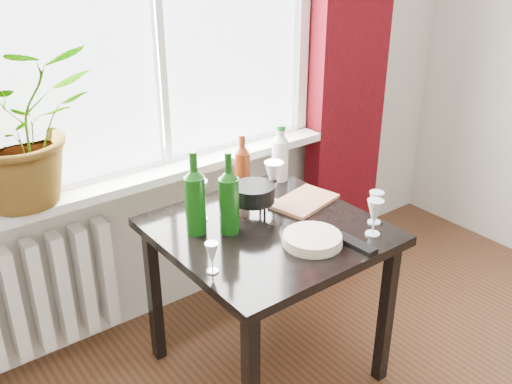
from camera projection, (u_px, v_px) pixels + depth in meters
windowsill at (173, 169)px, 2.69m from camera, size 1.72×0.20×0.04m
curtain at (351, 42)px, 3.09m from camera, size 0.50×0.12×2.56m
radiator at (26, 301)px, 2.49m from camera, size 0.80×0.10×0.55m
table at (268, 246)px, 2.39m from camera, size 0.85×0.85×0.74m
potted_plant at (18, 126)px, 2.21m from camera, size 0.59×0.52×0.64m
wine_bottle_left at (195, 192)px, 2.24m from camera, size 0.10×0.10×0.36m
wine_bottle_right at (229, 192)px, 2.25m from camera, size 0.10×0.10×0.35m
bottle_amber at (242, 164)px, 2.59m from camera, size 0.09×0.09×0.29m
cleaning_bottle at (280, 153)px, 2.73m from camera, size 0.10×0.10×0.28m
wineglass_front_right at (374, 217)px, 2.27m from camera, size 0.09×0.09×0.16m
wineglass_far_right at (375, 207)px, 2.36m from camera, size 0.08×0.08×0.15m
wineglass_back_center at (274, 182)px, 2.51m from camera, size 0.10×0.10×0.21m
wineglass_back_left at (199, 200)px, 2.37m from camera, size 0.08×0.08×0.18m
wineglass_front_left at (212, 257)px, 2.03m from camera, size 0.07×0.07×0.12m
plate_stack at (312, 239)px, 2.22m from camera, size 0.29×0.29×0.04m
fondue_pot at (253, 200)px, 2.42m from camera, size 0.22×0.19×0.14m
tv_remote at (355, 244)px, 2.21m from camera, size 0.07×0.18×0.02m
cutting_board at (304, 201)px, 2.56m from camera, size 0.33×0.25×0.02m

